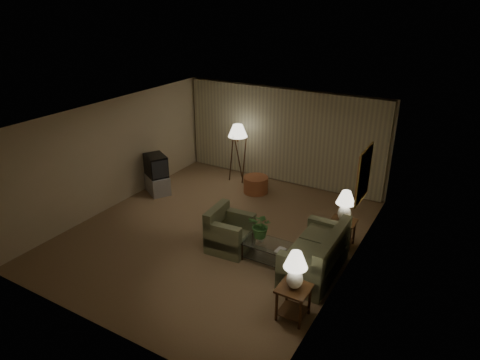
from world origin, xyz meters
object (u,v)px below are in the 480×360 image
coffee_table (267,249)px  armchair (230,234)px  table_lamp_far (345,203)px  side_table_near (294,297)px  side_table_far (343,229)px  vase (261,239)px  sofa (315,256)px  floor_lamp (238,152)px  ottoman (256,185)px  table_lamp_near (295,267)px  tv_cabinet (157,184)px  crt_tv (156,165)px

coffee_table → armchair: bearing=178.0°
table_lamp_far → armchair: bearing=-146.7°
side_table_near → side_table_far: bearing=90.0°
armchair → side_table_near: bearing=-126.6°
vase → armchair: bearing=177.6°
sofa → floor_lamp: (-3.57, 3.17, 0.50)m
coffee_table → ottoman: bearing=122.2°
armchair → side_table_near: (2.01, -1.28, 0.05)m
side_table_near → ottoman: (-2.88, 4.06, -0.19)m
table_lamp_near → vase: table_lamp_near is taller
side_table_near → ottoman: size_ratio=0.90×
tv_cabinet → table_lamp_near: bearing=3.2°
sofa → vase: (-1.11, -0.10, 0.10)m
crt_tv → side_table_near: bearing=3.2°
armchair → table_lamp_far: 2.49m
table_lamp_near → table_lamp_far: (0.00, 2.60, 0.00)m
sofa → side_table_far: (0.15, 1.25, 0.02)m
crt_tv → side_table_far: bearing=29.6°
table_lamp_far → floor_lamp: size_ratio=0.41×
side_table_far → vase: bearing=-133.0°
side_table_far → table_lamp_near: 2.67m
crt_tv → floor_lamp: bearing=81.4°
table_lamp_far → vase: bearing=-133.0°
armchair → table_lamp_near: (2.01, -1.28, 0.64)m
sofa → coffee_table: sofa is taller
sofa → ottoman: 3.85m
ottoman → vase: size_ratio=4.96×
armchair → sofa: bearing=-92.0°
armchair → table_lamp_near: size_ratio=1.44×
table_lamp_near → crt_tv: table_lamp_near is taller
vase → ottoman: bearing=120.0°
coffee_table → table_lamp_far: bearing=50.6°
vase → table_lamp_near: bearing=-44.8°
sofa → crt_tv: 5.24m
tv_cabinet → ottoman: bearing=60.9°
side_table_near → coffee_table: 1.68m
side_table_near → tv_cabinet: (-5.20, 2.71, -0.16)m
coffee_table → vase: (-0.15, 0.00, 0.21)m
table_lamp_far → crt_tv: (-5.20, 0.11, -0.22)m
armchair → ottoman: armchair is taller
coffee_table → ottoman: (-1.77, 2.81, -0.05)m
armchair → floor_lamp: size_ratio=0.58×
armchair → side_table_far: armchair is taller
table_lamp_near → vase: (-1.26, 1.25, -0.52)m
table_lamp_far → tv_cabinet: size_ratio=0.74×
crt_tv → table_lamp_near: bearing=3.2°
armchair → vase: bearing=-96.5°
tv_cabinet → ottoman: tv_cabinet is taller
tv_cabinet → floor_lamp: (1.48, 1.81, 0.63)m
floor_lamp → coffee_table: bearing=-51.4°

